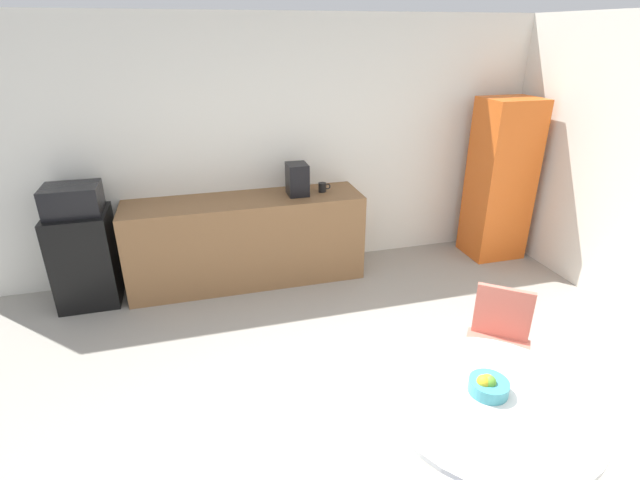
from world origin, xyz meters
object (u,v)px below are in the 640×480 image
(round_table, at_px, (488,421))
(mug_white, at_px, (323,187))
(microwave, at_px, (72,200))
(chair_coral, at_px, (499,334))
(coffee_maker, at_px, (297,179))
(locker_cabinet, at_px, (500,180))
(mini_fridge, at_px, (85,258))
(fruit_bowl, at_px, (488,385))

(round_table, bearing_deg, mug_white, 90.81)
(microwave, distance_m, chair_coral, 3.74)
(coffee_maker, bearing_deg, locker_cabinet, -2.48)
(chair_coral, bearing_deg, locker_cabinet, 56.33)
(mini_fridge, distance_m, round_table, 3.80)
(fruit_bowl, bearing_deg, chair_coral, 49.50)
(fruit_bowl, height_order, coffee_maker, coffee_maker)
(mug_white, height_order, coffee_maker, coffee_maker)
(microwave, relative_size, round_table, 0.45)
(chair_coral, bearing_deg, fruit_bowl, -130.50)
(mini_fridge, xyz_separation_m, fruit_bowl, (2.40, -2.89, 0.33))
(fruit_bowl, bearing_deg, coffee_maker, 96.29)
(microwave, distance_m, locker_cabinet, 4.39)
(mini_fridge, bearing_deg, round_table, -50.94)
(locker_cabinet, bearing_deg, chair_coral, -123.67)
(mug_white, distance_m, coffee_maker, 0.29)
(microwave, xyz_separation_m, fruit_bowl, (2.40, -2.89, -0.25))
(mini_fridge, bearing_deg, fruit_bowl, -50.35)
(mini_fridge, distance_m, fruit_bowl, 3.77)
(microwave, relative_size, coffee_maker, 1.50)
(round_table, bearing_deg, locker_cabinet, 54.97)
(locker_cabinet, distance_m, chair_coral, 2.55)
(mini_fridge, bearing_deg, mug_white, 0.46)
(mug_white, bearing_deg, chair_coral, -74.05)
(mini_fridge, xyz_separation_m, locker_cabinet, (4.38, -0.10, 0.44))
(locker_cabinet, relative_size, chair_coral, 2.15)
(mini_fridge, distance_m, locker_cabinet, 4.41)
(fruit_bowl, bearing_deg, mini_fridge, 129.65)
(locker_cabinet, xyz_separation_m, mug_white, (-2.04, 0.12, 0.05))
(locker_cabinet, distance_m, round_table, 3.49)
(coffee_maker, bearing_deg, chair_coral, -67.65)
(locker_cabinet, relative_size, coffee_maker, 5.58)
(microwave, bearing_deg, chair_coral, -36.45)
(microwave, height_order, locker_cabinet, locker_cabinet)
(mug_white, bearing_deg, locker_cabinet, -3.35)
(mini_fridge, distance_m, mug_white, 2.40)
(mini_fridge, relative_size, microwave, 1.89)
(mini_fridge, relative_size, mug_white, 7.03)
(round_table, relative_size, mug_white, 8.25)
(chair_coral, xyz_separation_m, mug_white, (-0.64, 2.22, 0.43))
(fruit_bowl, bearing_deg, round_table, -96.28)
(mini_fridge, relative_size, locker_cabinet, 0.51)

